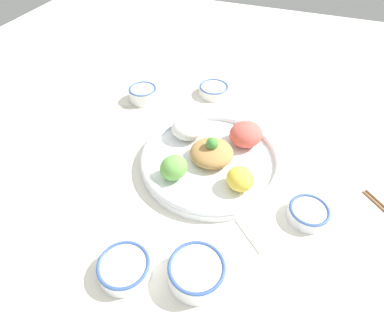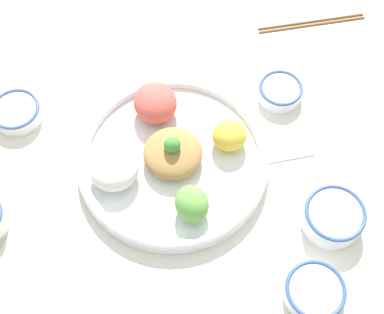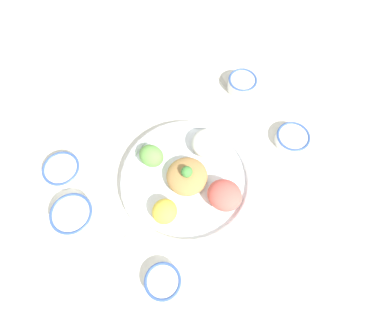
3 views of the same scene
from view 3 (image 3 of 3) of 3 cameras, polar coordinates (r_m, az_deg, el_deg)
name	(u,v)px [view 3 (image 3 of 3)]	position (r m, az deg, el deg)	size (l,w,h in m)	color
ground_plane	(181,187)	(0.89, -1.95, -5.44)	(2.40, 2.40, 0.00)	silver
salad_platter	(189,178)	(0.87, -0.47, -3.77)	(0.36, 0.36, 0.09)	white
sauce_bowl_red	(164,282)	(0.82, -5.03, -21.20)	(0.09, 0.09, 0.03)	white
rice_bowl_blue	(74,215)	(0.89, -20.26, -9.67)	(0.11, 0.11, 0.05)	white
sauce_bowl_dark	(63,170)	(0.96, -21.97, -2.14)	(0.10, 0.10, 0.03)	white
rice_bowl_plain	(293,138)	(0.98, 17.52, 3.23)	(0.10, 0.10, 0.03)	white
sauce_bowl_far	(243,83)	(1.04, 8.99, 12.82)	(0.09, 0.09, 0.05)	white
serving_spoon_main	(115,253)	(0.87, -13.55, -16.32)	(0.11, 0.12, 0.01)	beige
serving_spoon_extra	(216,70)	(1.09, 4.34, 15.15)	(0.07, 0.13, 0.01)	beige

